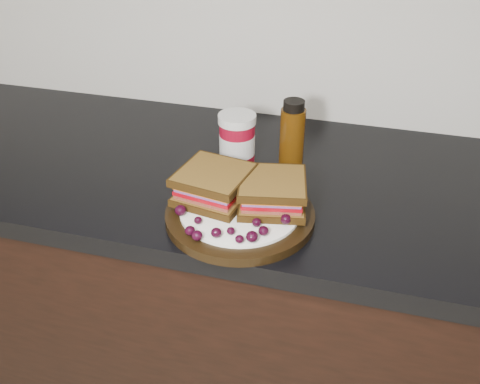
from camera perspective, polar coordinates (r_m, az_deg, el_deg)
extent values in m
cube|color=black|center=(1.47, -2.59, -13.31)|extent=(3.96, 0.58, 0.86)
cube|color=black|center=(1.19, -3.12, 1.92)|extent=(3.98, 0.60, 0.04)
cylinder|color=black|center=(1.00, 0.00, -2.45)|extent=(0.28, 0.28, 0.02)
ellipsoid|color=black|center=(0.98, -6.37, -1.96)|extent=(0.02, 0.02, 0.02)
ellipsoid|color=black|center=(0.95, -4.50, -3.03)|extent=(0.01, 0.01, 0.01)
ellipsoid|color=black|center=(0.93, -5.35, -4.13)|extent=(0.02, 0.02, 0.02)
ellipsoid|color=black|center=(0.92, -4.60, -4.65)|extent=(0.02, 0.02, 0.02)
ellipsoid|color=black|center=(0.92, -2.55, -4.36)|extent=(0.02, 0.02, 0.02)
ellipsoid|color=black|center=(0.93, -0.98, -4.18)|extent=(0.01, 0.01, 0.01)
ellipsoid|color=black|center=(0.91, -0.06, -5.05)|extent=(0.02, 0.02, 0.01)
ellipsoid|color=black|center=(0.91, 1.28, -4.78)|extent=(0.02, 0.02, 0.02)
ellipsoid|color=black|center=(0.93, 2.53, -4.16)|extent=(0.02, 0.02, 0.02)
ellipsoid|color=black|center=(0.95, 1.78, -3.27)|extent=(0.02, 0.02, 0.02)
ellipsoid|color=black|center=(0.95, 4.90, -2.89)|extent=(0.02, 0.02, 0.02)
ellipsoid|color=black|center=(0.98, 3.78, -1.95)|extent=(0.02, 0.02, 0.02)
ellipsoid|color=black|center=(0.98, 4.32, -2.03)|extent=(0.02, 0.02, 0.02)
ellipsoid|color=black|center=(1.02, 4.94, -0.50)|extent=(0.02, 0.02, 0.01)
ellipsoid|color=black|center=(1.05, -1.96, 0.71)|extent=(0.02, 0.02, 0.02)
ellipsoid|color=black|center=(1.02, -1.48, -0.41)|extent=(0.02, 0.02, 0.02)
ellipsoid|color=black|center=(1.03, -3.54, -0.11)|extent=(0.02, 0.02, 0.01)
ellipsoid|color=black|center=(1.02, -3.54, -0.44)|extent=(0.02, 0.02, 0.02)
ellipsoid|color=black|center=(1.01, -5.79, -0.91)|extent=(0.02, 0.02, 0.02)
ellipsoid|color=black|center=(1.04, -1.85, 0.33)|extent=(0.02, 0.02, 0.02)
ellipsoid|color=black|center=(1.00, -2.72, -0.81)|extent=(0.02, 0.02, 0.02)
ellipsoid|color=black|center=(1.01, -3.68, -0.47)|extent=(0.02, 0.02, 0.02)
cylinder|color=maroon|center=(1.15, -0.31, 5.55)|extent=(0.08, 0.08, 0.12)
cylinder|color=#442506|center=(1.15, 5.60, 6.25)|extent=(0.06, 0.06, 0.15)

